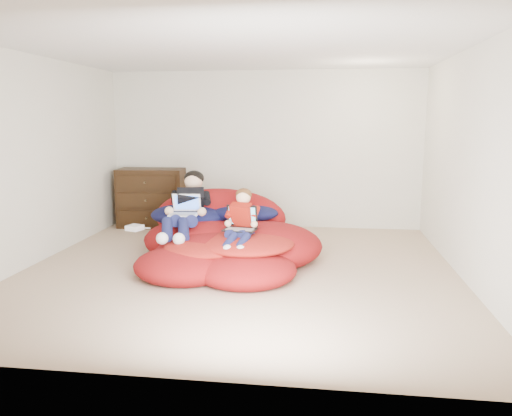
# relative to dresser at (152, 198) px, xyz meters

# --- Properties ---
(room_shell) EXTENTS (5.10, 5.10, 2.77)m
(room_shell) POSITION_rel_dresser_xyz_m (1.81, -2.22, -0.25)
(room_shell) COLOR tan
(room_shell) RESTS_ON ground
(dresser) EXTENTS (1.09, 0.63, 0.95)m
(dresser) POSITION_rel_dresser_xyz_m (0.00, 0.00, 0.00)
(dresser) COLOR black
(dresser) RESTS_ON ground
(beanbag_pile) EXTENTS (2.32, 2.40, 0.88)m
(beanbag_pile) POSITION_rel_dresser_xyz_m (1.56, -1.83, -0.22)
(beanbag_pile) COLOR maroon
(beanbag_pile) RESTS_ON ground
(cream_pillow) EXTENTS (0.42, 0.27, 0.27)m
(cream_pillow) POSITION_rel_dresser_xyz_m (1.01, -0.97, 0.15)
(cream_pillow) COLOR beige
(cream_pillow) RESTS_ON beanbag_pile
(older_boy) EXTENTS (0.46, 1.29, 0.73)m
(older_boy) POSITION_rel_dresser_xyz_m (1.08, -1.73, 0.21)
(older_boy) COLOR black
(older_boy) RESTS_ON beanbag_pile
(younger_boy) EXTENTS (0.33, 0.82, 0.62)m
(younger_boy) POSITION_rel_dresser_xyz_m (1.84, -2.19, 0.13)
(younger_boy) COLOR #AB1A0F
(younger_boy) RESTS_ON beanbag_pile
(laptop_white) EXTENTS (0.37, 0.37, 0.25)m
(laptop_white) POSITION_rel_dresser_xyz_m (1.08, -1.85, 0.17)
(laptop_white) COLOR white
(laptop_white) RESTS_ON older_boy
(laptop_black) EXTENTS (0.40, 0.35, 0.27)m
(laptop_black) POSITION_rel_dresser_xyz_m (1.84, -2.20, 0.08)
(laptop_black) COLOR black
(laptop_black) RESTS_ON younger_boy
(power_adapter) EXTENTS (0.21, 0.21, 0.06)m
(power_adapter) POSITION_rel_dresser_xyz_m (0.48, -2.00, -0.05)
(power_adapter) COLOR white
(power_adapter) RESTS_ON beanbag_pile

